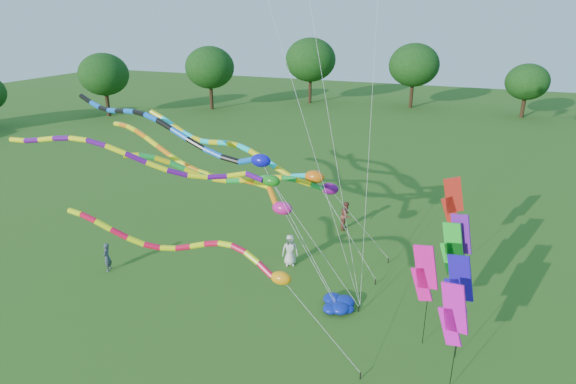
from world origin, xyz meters
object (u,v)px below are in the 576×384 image
at_px(tube_kite_red, 203,252).
at_px(person_c, 346,215).
at_px(tube_kite_orange, 208,169).
at_px(person_a, 290,250).
at_px(person_b, 107,257).
at_px(blue_nylon_heap, 342,306).

xyz_separation_m(tube_kite_red, person_c, (2.20, 12.99, -3.32)).
bearing_deg(tube_kite_red, person_c, 77.17).
height_order(tube_kite_orange, person_a, tube_kite_orange).
height_order(person_a, person_c, person_c).
xyz_separation_m(person_b, person_c, (10.24, 9.71, 0.12)).
relative_size(tube_kite_red, person_c, 6.41).
height_order(blue_nylon_heap, person_a, person_a).
distance_m(blue_nylon_heap, person_a, 4.96).
bearing_deg(tube_kite_red, blue_nylon_heap, 40.83).
relative_size(tube_kite_orange, person_b, 10.12).
bearing_deg(person_c, blue_nylon_heap, -164.40).
xyz_separation_m(tube_kite_red, blue_nylon_heap, (4.41, 4.27, -3.99)).
xyz_separation_m(person_a, person_c, (1.57, 5.57, 0.03)).
bearing_deg(person_a, person_c, 51.59).
relative_size(person_a, person_c, 0.96).
height_order(tube_kite_orange, blue_nylon_heap, tube_kite_orange).
bearing_deg(blue_nylon_heap, tube_kite_red, -135.94).
relative_size(person_a, person_b, 1.11).
relative_size(tube_kite_red, tube_kite_orange, 0.73).
bearing_deg(blue_nylon_heap, person_a, 140.26).
bearing_deg(person_b, blue_nylon_heap, 73.17).
height_order(person_b, person_c, person_c).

